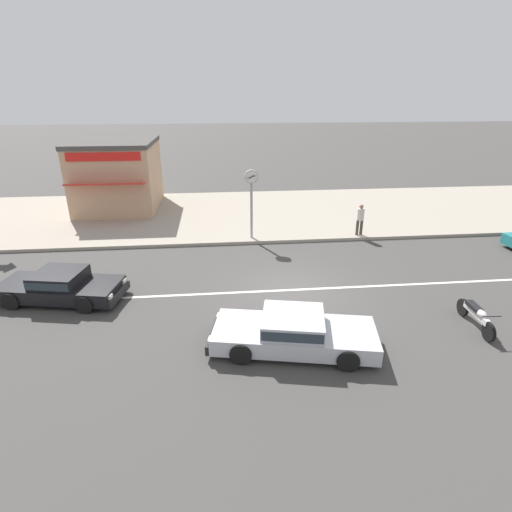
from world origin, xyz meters
TOP-DOWN VIEW (x-y plane):
  - ground_plane at (0.00, 0.00)m, footprint 160.00×160.00m
  - lane_centre_stripe at (0.00, 0.00)m, footprint 50.40×0.14m
  - kerb_strip at (0.00, 9.80)m, footprint 68.00×10.00m
  - sedan_black_0 at (-8.09, 0.11)m, footprint 4.45×2.41m
  - sedan_silver_2 at (-0.63, -3.49)m, footprint 4.87×2.62m
  - motorcycle_1 at (5.12, -3.01)m, footprint 0.56×1.99m
  - street_clock at (-1.00, 5.36)m, footprint 0.61×0.22m
  - pedestrian_near_clock at (4.30, 5.21)m, footprint 0.34×0.34m
  - shopfront_mid_block at (-8.40, 11.54)m, footprint 4.55×6.04m

SIDE VIEW (x-z plane):
  - ground_plane at x=0.00m, z-range 0.00..0.00m
  - lane_centre_stripe at x=0.00m, z-range 0.00..0.01m
  - kerb_strip at x=0.00m, z-range 0.00..0.15m
  - motorcycle_1 at x=5.12m, z-range 0.03..0.82m
  - sedan_black_0 at x=-8.09m, z-range 0.00..1.07m
  - sedan_silver_2 at x=-0.63m, z-range 0.00..1.07m
  - pedestrian_near_clock at x=4.30m, z-range 0.27..1.81m
  - shopfront_mid_block at x=-8.40m, z-range 0.16..4.12m
  - street_clock at x=-1.00m, z-range 0.93..4.20m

